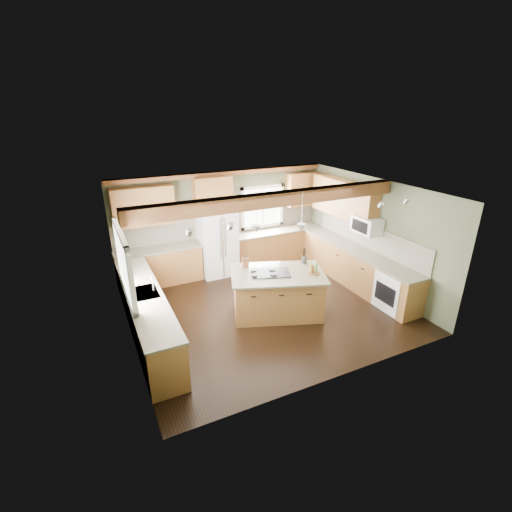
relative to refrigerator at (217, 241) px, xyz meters
name	(u,v)px	position (x,y,z in m)	size (l,w,h in m)	color
floor	(265,307)	(0.30, -2.12, -0.90)	(5.60, 5.60, 0.00)	black
ceiling	(267,190)	(0.30, -2.12, 1.70)	(5.60, 5.60, 0.00)	silver
wall_back	(223,220)	(0.30, 0.38, 0.40)	(5.60, 5.60, 0.00)	#4C543B
wall_left	(124,278)	(-2.50, -2.12, 0.40)	(5.00, 5.00, 0.00)	#4C543B
wall_right	(371,233)	(3.10, -2.12, 0.40)	(5.00, 5.00, 0.00)	#4C543B
ceiling_beam	(273,200)	(0.30, -2.40, 1.57)	(5.55, 0.26, 0.26)	#5A2D19
soffit_trim	(222,173)	(0.30, 0.28, 1.64)	(5.55, 0.20, 0.10)	#5A2D19
backsplash_back	(223,224)	(0.30, 0.36, 0.31)	(5.58, 0.03, 0.58)	brown
backsplash_right	(369,236)	(3.08, -2.07, 0.31)	(0.03, 3.70, 0.58)	brown
base_cab_back_left	(160,267)	(-1.49, 0.08, -0.46)	(2.02, 0.60, 0.88)	brown
counter_back_left	(158,249)	(-1.49, 0.08, 0.00)	(2.06, 0.64, 0.04)	#443F32
base_cab_back_right	(277,246)	(1.79, 0.08, -0.46)	(2.62, 0.60, 0.88)	brown
counter_back_right	(277,230)	(1.79, 0.08, 0.00)	(2.66, 0.64, 0.04)	#443F32
base_cab_left	(147,315)	(-2.20, -2.07, -0.46)	(0.60, 3.70, 0.88)	brown
counter_left	(144,293)	(-2.20, -2.07, 0.00)	(0.64, 3.74, 0.04)	#443F32
base_cab_right	(356,268)	(2.80, -2.07, -0.46)	(0.60, 3.70, 0.88)	brown
counter_right	(358,250)	(2.80, -2.07, 0.00)	(0.64, 3.74, 0.04)	#443F32
upper_cab_back_left	(143,206)	(-1.69, 0.21, 1.05)	(1.40, 0.35, 0.90)	brown
upper_cab_over_fridge	(212,191)	(0.00, 0.21, 1.25)	(0.96, 0.35, 0.70)	brown
upper_cab_right	(344,199)	(2.92, -1.22, 1.05)	(0.35, 2.20, 0.90)	brown
upper_cab_back_corner	(302,189)	(2.60, 0.21, 1.05)	(0.90, 0.35, 0.90)	brown
window_left	(123,264)	(-2.48, -2.07, 0.65)	(0.04, 1.60, 1.05)	white
window_back	(262,207)	(1.45, 0.36, 0.65)	(1.10, 0.04, 1.00)	white
sink	(144,293)	(-2.20, -2.07, 0.01)	(0.50, 0.65, 0.03)	#262628
faucet	(153,284)	(-2.02, -2.07, 0.15)	(0.02, 0.02, 0.28)	#B2B2B7
dishwasher	(162,354)	(-2.19, -3.37, -0.47)	(0.60, 0.60, 0.84)	white
oven	(396,291)	(2.79, -3.37, -0.47)	(0.60, 0.72, 0.84)	white
microwave	(367,225)	(2.88, -2.17, 0.65)	(0.40, 0.70, 0.38)	white
pendant_left	(256,229)	(0.02, -2.24, 0.98)	(0.18, 0.18, 0.16)	#B2B2B7
pendant_right	(301,228)	(0.85, -2.55, 0.98)	(0.18, 0.18, 0.16)	#B2B2B7
refrigerator	(217,241)	(0.00, 0.00, 0.00)	(0.90, 0.74, 1.80)	silver
island	(277,294)	(0.44, -2.40, -0.46)	(1.79, 1.09, 0.88)	brown
island_top	(278,274)	(0.44, -2.40, 0.00)	(1.91, 1.21, 0.04)	#443F32
cooktop	(270,273)	(0.30, -2.35, 0.03)	(0.77, 0.52, 0.02)	black
knife_block	(245,263)	(-0.04, -1.85, 0.13)	(0.13, 0.10, 0.22)	brown
utensil_crock	(304,260)	(1.20, -2.19, 0.10)	(0.12, 0.12, 0.15)	#3E3732
bottle_tray	(314,268)	(1.09, -2.74, 0.13)	(0.25, 0.25, 0.23)	brown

